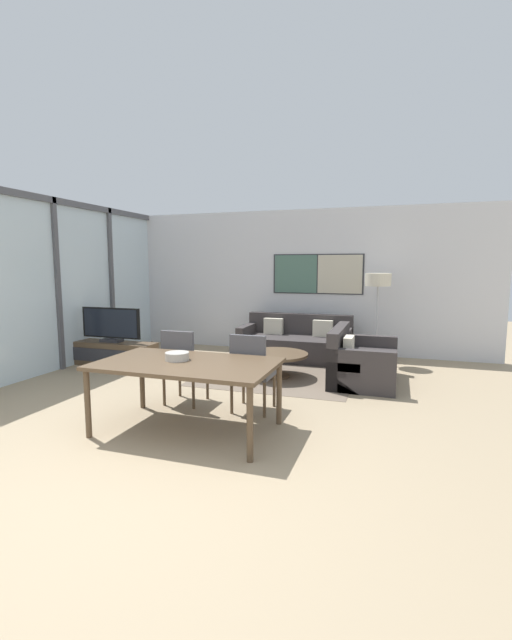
% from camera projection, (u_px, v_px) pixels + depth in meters
% --- Properties ---
extents(ground_plane, '(24.00, 24.00, 0.00)m').
position_uv_depth(ground_plane, '(135.00, 476.00, 3.51)').
color(ground_plane, '#9E896B').
extents(wall_back, '(7.63, 0.09, 2.80)m').
position_uv_depth(wall_back, '(294.00, 281.00, 8.52)').
color(wall_back, silver).
rests_on(wall_back, ground_plane).
extents(window_wall_left, '(0.07, 5.52, 2.80)m').
position_uv_depth(window_wall_left, '(56.00, 277.00, 6.95)').
color(window_wall_left, silver).
rests_on(window_wall_left, ground_plane).
extents(area_rug, '(2.37, 1.84, 0.01)m').
position_uv_depth(area_rug, '(276.00, 377.00, 6.63)').
color(area_rug, '#706051').
rests_on(area_rug, ground_plane).
extents(tv_console, '(1.61, 0.41, 0.41)m').
position_uv_depth(tv_console, '(112.00, 354.00, 7.39)').
color(tv_console, brown).
rests_on(tv_console, ground_plane).
extents(television, '(1.13, 0.20, 0.59)m').
position_uv_depth(television, '(111.00, 325.00, 7.32)').
color(television, '#2D2D33').
rests_on(television, tv_console).
extents(sofa_main, '(1.99, 0.92, 0.81)m').
position_uv_depth(sofa_main, '(296.00, 344.00, 7.91)').
color(sofa_main, '#383333').
rests_on(sofa_main, ground_plane).
extents(sofa_side, '(0.92, 1.40, 0.81)m').
position_uv_depth(sofa_side, '(359.00, 364.00, 6.34)').
color(sofa_side, '#383333').
rests_on(sofa_side, ground_plane).
extents(coffee_table, '(1.00, 1.00, 0.38)m').
position_uv_depth(coffee_table, '(276.00, 359.00, 6.60)').
color(coffee_table, brown).
rests_on(coffee_table, ground_plane).
extents(dining_table, '(1.84, 1.08, 0.73)m').
position_uv_depth(dining_table, '(187.00, 368.00, 4.41)').
color(dining_table, brown).
rests_on(dining_table, ground_plane).
extents(dining_chair_left, '(0.46, 0.46, 0.94)m').
position_uv_depth(dining_chair_left, '(183.00, 362.00, 5.27)').
color(dining_chair_left, '#4C4C51').
rests_on(dining_chair_left, ground_plane).
extents(dining_chair_centre, '(0.46, 0.46, 0.94)m').
position_uv_depth(dining_chair_centre, '(251.00, 368.00, 4.98)').
color(dining_chair_centre, '#4C4C51').
rests_on(dining_chair_centre, ground_plane).
extents(fruit_bowl, '(0.25, 0.25, 0.08)m').
position_uv_depth(fruit_bowl, '(177.00, 356.00, 4.48)').
color(fruit_bowl, '#B7B2A8').
rests_on(fruit_bowl, dining_table).
extents(floor_lamp, '(0.44, 0.44, 1.58)m').
position_uv_depth(floor_lamp, '(378.00, 284.00, 7.38)').
color(floor_lamp, '#2D2D33').
rests_on(floor_lamp, ground_plane).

